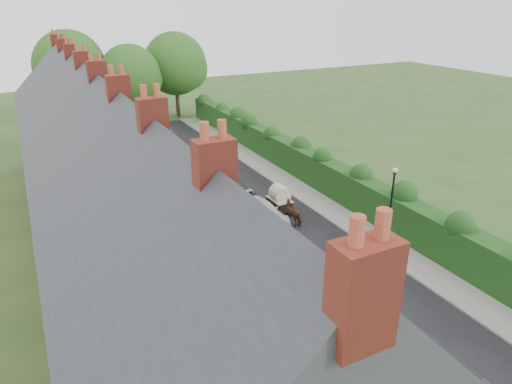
# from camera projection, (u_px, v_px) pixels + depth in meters

# --- Properties ---
(ground) EXTENTS (140.00, 140.00, 0.00)m
(ground) POSITION_uv_depth(u_px,v_px,m) (388.00, 300.00, 22.75)
(ground) COLOR #2D4C1E
(ground) RESTS_ON ground
(road) EXTENTS (6.00, 58.00, 0.02)m
(road) POSITION_uv_depth(u_px,v_px,m) (272.00, 216.00, 31.54)
(road) COLOR black
(road) RESTS_ON ground
(pavement_hedge_side) EXTENTS (2.20, 58.00, 0.12)m
(pavement_hedge_side) POSITION_uv_depth(u_px,v_px,m) (321.00, 204.00, 33.24)
(pavement_hedge_side) COLOR gray
(pavement_hedge_side) RESTS_ON ground
(pavement_house_side) EXTENTS (1.70, 58.00, 0.12)m
(pavement_house_side) POSITION_uv_depth(u_px,v_px,m) (221.00, 227.00, 29.90)
(pavement_house_side) COLOR gray
(pavement_house_side) RESTS_ON ground
(kerb_hedge_side) EXTENTS (0.18, 58.00, 0.13)m
(kerb_hedge_side) POSITION_uv_depth(u_px,v_px,m) (309.00, 207.00, 32.80)
(kerb_hedge_side) COLOR gray
(kerb_hedge_side) RESTS_ON ground
(kerb_house_side) EXTENTS (0.18, 58.00, 0.13)m
(kerb_house_side) POSITION_uv_depth(u_px,v_px,m) (232.00, 224.00, 30.23)
(kerb_house_side) COLOR gray
(kerb_house_side) RESTS_ON ground
(hedge) EXTENTS (2.10, 58.00, 2.85)m
(hedge) POSITION_uv_depth(u_px,v_px,m) (343.00, 180.00, 33.40)
(hedge) COLOR #123913
(hedge) RESTS_ON ground
(terrace_row) EXTENTS (9.05, 40.50, 11.50)m
(terrace_row) POSITION_uv_depth(u_px,v_px,m) (115.00, 187.00, 24.60)
(terrace_row) COLOR brown
(terrace_row) RESTS_ON ground
(garden_wall_row) EXTENTS (0.35, 40.35, 1.10)m
(garden_wall_row) POSITION_uv_depth(u_px,v_px,m) (212.00, 231.00, 28.50)
(garden_wall_row) COLOR maroon
(garden_wall_row) RESTS_ON ground
(lamppost) EXTENTS (0.32, 0.32, 5.16)m
(lamppost) POSITION_uv_depth(u_px,v_px,m) (392.00, 198.00, 26.16)
(lamppost) COLOR black
(lamppost) RESTS_ON ground
(tree_far_left) EXTENTS (7.14, 6.80, 9.29)m
(tree_far_left) POSITION_uv_depth(u_px,v_px,m) (133.00, 76.00, 52.21)
(tree_far_left) COLOR #332316
(tree_far_left) RESTS_ON ground
(tree_far_right) EXTENTS (7.98, 7.60, 10.31)m
(tree_far_right) POSITION_uv_depth(u_px,v_px,m) (178.00, 65.00, 56.15)
(tree_far_right) COLOR #332316
(tree_far_right) RESTS_ON ground
(tree_far_back) EXTENTS (8.40, 8.00, 10.82)m
(tree_far_back) POSITION_uv_depth(u_px,v_px,m) (74.00, 68.00, 51.82)
(tree_far_back) COLOR #332316
(tree_far_back) RESTS_ON ground
(car_silver_a) EXTENTS (1.62, 4.51, 1.48)m
(car_silver_a) POSITION_uv_depth(u_px,v_px,m) (404.00, 362.00, 17.84)
(car_silver_a) COLOR #999A9E
(car_silver_a) RESTS_ON ground
(car_silver_b) EXTENTS (2.95, 5.69, 1.53)m
(car_silver_b) POSITION_uv_depth(u_px,v_px,m) (294.00, 256.00, 25.16)
(car_silver_b) COLOR #9EA1A5
(car_silver_b) RESTS_ON ground
(car_white) EXTENTS (2.70, 5.19, 1.44)m
(car_white) POSITION_uv_depth(u_px,v_px,m) (261.00, 212.00, 30.47)
(car_white) COLOR silver
(car_white) RESTS_ON ground
(car_green) EXTENTS (2.06, 4.42, 1.47)m
(car_green) POSITION_uv_depth(u_px,v_px,m) (242.00, 196.00, 32.84)
(car_green) COLOR #10371B
(car_green) RESTS_ON ground
(car_red) EXTENTS (2.39, 5.05, 1.60)m
(car_red) POSITION_uv_depth(u_px,v_px,m) (197.00, 174.00, 36.89)
(car_red) COLOR maroon
(car_red) RESTS_ON ground
(car_beige) EXTENTS (2.34, 4.78, 1.31)m
(car_beige) POSITION_uv_depth(u_px,v_px,m) (184.00, 157.00, 41.13)
(car_beige) COLOR tan
(car_beige) RESTS_ON ground
(car_grey) EXTENTS (1.94, 4.57, 1.32)m
(car_grey) POSITION_uv_depth(u_px,v_px,m) (164.00, 132.00, 48.84)
(car_grey) COLOR slate
(car_grey) RESTS_ON ground
(horse) EXTENTS (1.13, 1.91, 1.51)m
(horse) POSITION_uv_depth(u_px,v_px,m) (294.00, 213.00, 30.23)
(horse) COLOR #4B2C1B
(horse) RESTS_ON ground
(horse_cart) EXTENTS (1.27, 2.80, 2.02)m
(horse_cart) POSITION_uv_depth(u_px,v_px,m) (280.00, 197.00, 31.65)
(horse_cart) COLOR black
(horse_cart) RESTS_ON ground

